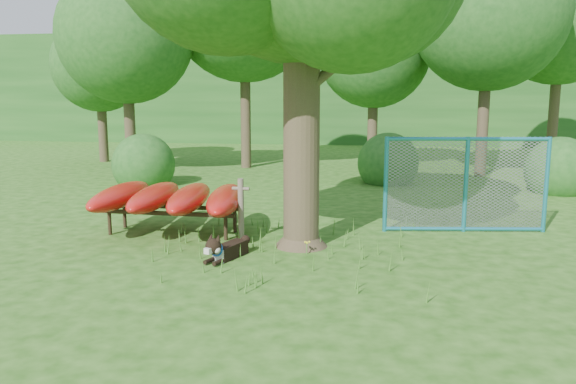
# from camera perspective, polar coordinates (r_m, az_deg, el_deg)

# --- Properties ---
(ground) EXTENTS (80.00, 80.00, 0.00)m
(ground) POSITION_cam_1_polar(r_m,az_deg,el_deg) (8.35, -2.64, -8.13)
(ground) COLOR #1F4F0F
(ground) RESTS_ON ground
(wooden_post) EXTENTS (0.31, 0.11, 1.14)m
(wooden_post) POSITION_cam_1_polar(r_m,az_deg,el_deg) (9.89, -4.80, -1.72)
(wooden_post) COLOR #62594A
(wooden_post) RESTS_ON ground
(kayak_rack) EXTENTS (2.92, 2.69, 0.90)m
(kayak_rack) POSITION_cam_1_polar(r_m,az_deg,el_deg) (10.69, -11.71, -0.56)
(kayak_rack) COLOR black
(kayak_rack) RESTS_ON ground
(husky_dog) EXTENTS (0.56, 1.02, 0.48)m
(husky_dog) POSITION_cam_1_polar(r_m,az_deg,el_deg) (8.96, -6.44, -5.80)
(husky_dog) COLOR black
(husky_dog) RESTS_ON ground
(fence_section) EXTENTS (3.08, 0.49, 3.02)m
(fence_section) POSITION_cam_1_polar(r_m,az_deg,el_deg) (11.10, 17.61, 0.71)
(fence_section) COLOR teal
(fence_section) RESTS_ON ground
(wildflower_clump) EXTENTS (0.10, 0.10, 0.22)m
(wildflower_clump) POSITION_cam_1_polar(r_m,az_deg,el_deg) (9.21, 1.93, -5.25)
(wildflower_clump) COLOR #447C28
(wildflower_clump) RESTS_ON ground
(bg_tree_a) EXTENTS (4.40, 4.40, 6.70)m
(bg_tree_a) POSITION_cam_1_polar(r_m,az_deg,el_deg) (19.63, -16.17, 14.97)
(bg_tree_a) COLOR #3C3121
(bg_tree_a) RESTS_ON ground
(bg_tree_b) EXTENTS (5.20, 5.20, 8.22)m
(bg_tree_b) POSITION_cam_1_polar(r_m,az_deg,el_deg) (20.54, -4.46, 18.23)
(bg_tree_b) COLOR #3C3121
(bg_tree_b) RESTS_ON ground
(bg_tree_c) EXTENTS (4.00, 4.00, 6.12)m
(bg_tree_c) POSITION_cam_1_polar(r_m,az_deg,el_deg) (20.85, 8.76, 13.86)
(bg_tree_c) COLOR #3C3121
(bg_tree_c) RESTS_ON ground
(bg_tree_d) EXTENTS (4.80, 4.80, 7.50)m
(bg_tree_d) POSITION_cam_1_polar(r_m,az_deg,el_deg) (19.26, 19.76, 16.70)
(bg_tree_d) COLOR #3C3121
(bg_tree_d) RESTS_ON ground
(bg_tree_e) EXTENTS (4.60, 4.60, 7.55)m
(bg_tree_e) POSITION_cam_1_polar(r_m,az_deg,el_deg) (22.87, 25.99, 15.48)
(bg_tree_e) COLOR #3C3121
(bg_tree_e) RESTS_ON ground
(bg_tree_f) EXTENTS (3.60, 3.60, 5.55)m
(bg_tree_f) POSITION_cam_1_polar(r_m,az_deg,el_deg) (23.36, -18.63, 12.09)
(bg_tree_f) COLOR #3C3121
(bg_tree_f) RESTS_ON ground
(shrub_left) EXTENTS (1.80, 1.80, 1.80)m
(shrub_left) POSITION_cam_1_polar(r_m,az_deg,el_deg) (16.84, -14.37, 0.67)
(shrub_left) COLOR #1D531A
(shrub_left) RESTS_ON ground
(shrub_right) EXTENTS (1.80, 1.80, 1.80)m
(shrub_right) POSITION_cam_1_polar(r_m,az_deg,el_deg) (16.73, 25.73, -0.05)
(shrub_right) COLOR #1D531A
(shrub_right) RESTS_ON ground
(shrub_mid) EXTENTS (1.80, 1.80, 1.80)m
(shrub_mid) POSITION_cam_1_polar(r_m,az_deg,el_deg) (16.99, 10.06, 0.90)
(shrub_mid) COLOR #1D531A
(shrub_mid) RESTS_ON ground
(wooded_hillside) EXTENTS (80.00, 12.00, 6.00)m
(wooded_hillside) POSITION_cam_1_polar(r_m,az_deg,el_deg) (35.83, 6.33, 10.35)
(wooded_hillside) COLOR #1D531A
(wooded_hillside) RESTS_ON ground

